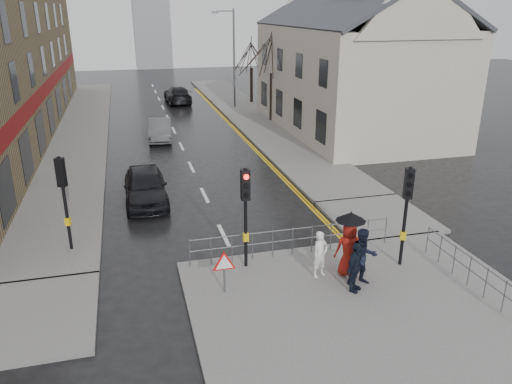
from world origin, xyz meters
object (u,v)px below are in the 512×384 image
pedestrian_a (320,254)px  car_parked (145,186)px  pedestrian_with_umbrella (349,242)px  pedestrian_d (355,267)px  car_mid (160,130)px  pedestrian_b (363,257)px

pedestrian_a → car_parked: 9.68m
pedestrian_a → pedestrian_with_umbrella: pedestrian_with_umbrella is taller
pedestrian_d → car_mid: size_ratio=0.38×
car_mid → car_parked: bearing=-93.1°
pedestrian_a → pedestrian_b: 1.33m
pedestrian_a → car_parked: bearing=101.4°
pedestrian_a → pedestrian_b: (1.06, -0.79, 0.16)m
pedestrian_d → pedestrian_with_umbrella: bearing=36.1°
pedestrian_a → pedestrian_d: 1.28m
pedestrian_with_umbrella → car_mid: (-4.34, 19.67, -0.61)m
car_parked → car_mid: bearing=82.4°
pedestrian_b → car_parked: bearing=127.9°
pedestrian_b → pedestrian_a: bearing=147.9°
pedestrian_d → car_mid: (-4.10, 20.65, -0.25)m
pedestrian_with_umbrella → car_mid: 20.16m
pedestrian_a → car_mid: 19.87m
pedestrian_b → pedestrian_with_umbrella: 0.73m
pedestrian_d → pedestrian_b: bearing=-3.0°
pedestrian_with_umbrella → car_parked: size_ratio=0.47×
pedestrian_a → pedestrian_b: pedestrian_b is taller
pedestrian_with_umbrella → pedestrian_b: bearing=-77.1°
pedestrian_a → pedestrian_b: bearing=-55.9°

